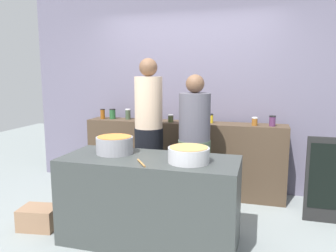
# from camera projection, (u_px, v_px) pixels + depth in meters

# --- Properties ---
(ground) EXTENTS (12.00, 12.00, 0.00)m
(ground) POSITION_uv_depth(u_px,v_px,m) (159.00, 227.00, 3.60)
(ground) COLOR gray
(storefront_wall) EXTENTS (4.80, 0.12, 3.00)m
(storefront_wall) POSITION_uv_depth(u_px,v_px,m) (189.00, 83.00, 4.74)
(storefront_wall) COLOR slate
(storefront_wall) RESTS_ON ground
(display_shelf) EXTENTS (2.70, 0.36, 0.99)m
(display_shelf) POSITION_uv_depth(u_px,v_px,m) (183.00, 158.00, 4.57)
(display_shelf) COLOR #453526
(display_shelf) RESTS_ON ground
(prep_table) EXTENTS (1.70, 0.70, 0.84)m
(prep_table) POSITION_uv_depth(u_px,v_px,m) (150.00, 200.00, 3.25)
(prep_table) COLOR #363B39
(prep_table) RESTS_ON ground
(preserve_jar_0) EXTENTS (0.07, 0.07, 0.14)m
(preserve_jar_0) POSITION_uv_depth(u_px,v_px,m) (103.00, 114.00, 4.77)
(preserve_jar_0) COLOR brown
(preserve_jar_0) RESTS_ON display_shelf
(preserve_jar_1) EXTENTS (0.09, 0.09, 0.14)m
(preserve_jar_1) POSITION_uv_depth(u_px,v_px,m) (113.00, 114.00, 4.78)
(preserve_jar_1) COLOR #24562D
(preserve_jar_1) RESTS_ON display_shelf
(preserve_jar_2) EXTENTS (0.08, 0.08, 0.15)m
(preserve_jar_2) POSITION_uv_depth(u_px,v_px,m) (128.00, 114.00, 4.73)
(preserve_jar_2) COLOR #394935
(preserve_jar_2) RESTS_ON display_shelf
(preserve_jar_3) EXTENTS (0.09, 0.09, 0.11)m
(preserve_jar_3) POSITION_uv_depth(u_px,v_px,m) (140.00, 116.00, 4.69)
(preserve_jar_3) COLOR red
(preserve_jar_3) RESTS_ON display_shelf
(preserve_jar_4) EXTENTS (0.08, 0.08, 0.12)m
(preserve_jar_4) POSITION_uv_depth(u_px,v_px,m) (154.00, 117.00, 4.54)
(preserve_jar_4) COLOR olive
(preserve_jar_4) RESTS_ON display_shelf
(preserve_jar_5) EXTENTS (0.08, 0.08, 0.10)m
(preserve_jar_5) POSITION_uv_depth(u_px,v_px,m) (171.00, 118.00, 4.46)
(preserve_jar_5) COLOR #3C4827
(preserve_jar_5) RESTS_ON display_shelf
(preserve_jar_6) EXTENTS (0.08, 0.08, 0.14)m
(preserve_jar_6) POSITION_uv_depth(u_px,v_px,m) (183.00, 117.00, 4.45)
(preserve_jar_6) COLOR #5B0F53
(preserve_jar_6) RESTS_ON display_shelf
(preserve_jar_7) EXTENTS (0.07, 0.07, 0.10)m
(preserve_jar_7) POSITION_uv_depth(u_px,v_px,m) (202.00, 119.00, 4.44)
(preserve_jar_7) COLOR #3A4A23
(preserve_jar_7) RESTS_ON display_shelf
(preserve_jar_8) EXTENTS (0.08, 0.08, 0.12)m
(preserve_jar_8) POSITION_uv_depth(u_px,v_px,m) (210.00, 118.00, 4.39)
(preserve_jar_8) COLOR gold
(preserve_jar_8) RESTS_ON display_shelf
(preserve_jar_9) EXTENTS (0.07, 0.07, 0.10)m
(preserve_jar_9) POSITION_uv_depth(u_px,v_px,m) (255.00, 121.00, 4.18)
(preserve_jar_9) COLOR brown
(preserve_jar_9) RESTS_ON display_shelf
(preserve_jar_10) EXTENTS (0.08, 0.08, 0.13)m
(preserve_jar_10) POSITION_uv_depth(u_px,v_px,m) (272.00, 121.00, 4.12)
(preserve_jar_10) COLOR #4E284E
(preserve_jar_10) RESTS_ON display_shelf
(cooking_pot_left) EXTENTS (0.37, 0.37, 0.17)m
(cooking_pot_left) POSITION_uv_depth(u_px,v_px,m) (115.00, 145.00, 3.35)
(cooking_pot_left) COLOR gray
(cooking_pot_left) RESTS_ON prep_table
(cooking_pot_center) EXTENTS (0.38, 0.38, 0.14)m
(cooking_pot_center) POSITION_uv_depth(u_px,v_px,m) (189.00, 155.00, 3.02)
(cooking_pot_center) COLOR #B7B7BC
(cooking_pot_center) RESTS_ON prep_table
(wooden_spoon) EXTENTS (0.15, 0.21, 0.02)m
(wooden_spoon) POSITION_uv_depth(u_px,v_px,m) (141.00, 163.00, 2.97)
(wooden_spoon) COLOR #9E703D
(wooden_spoon) RESTS_ON prep_table
(cook_with_tongs) EXTENTS (0.34, 0.34, 1.81)m
(cook_with_tongs) POSITION_uv_depth(u_px,v_px,m) (149.00, 141.00, 4.01)
(cook_with_tongs) COLOR black
(cook_with_tongs) RESTS_ON ground
(cook_in_cap) EXTENTS (0.37, 0.37, 1.63)m
(cook_in_cap) POSITION_uv_depth(u_px,v_px,m) (194.00, 152.00, 3.86)
(cook_in_cap) COLOR #4A5B46
(cook_in_cap) RESTS_ON ground
(bread_crate) EXTENTS (0.42, 0.34, 0.23)m
(bread_crate) POSITION_uv_depth(u_px,v_px,m) (39.00, 218.00, 3.56)
(bread_crate) COLOR #8D6A4E
(bread_crate) RESTS_ON ground
(chalkboard_sign) EXTENTS (0.47, 0.05, 0.96)m
(chalkboard_sign) POSITION_uv_depth(u_px,v_px,m) (328.00, 180.00, 3.64)
(chalkboard_sign) COLOR black
(chalkboard_sign) RESTS_ON ground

